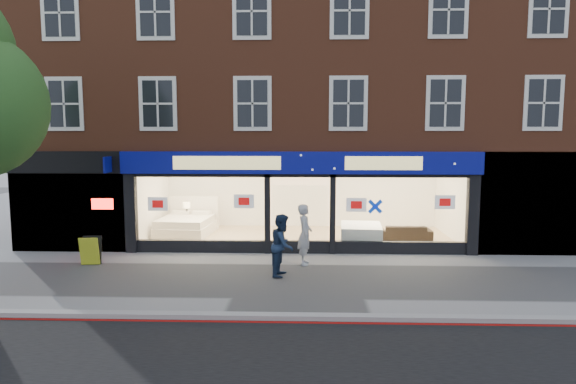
{
  "coord_description": "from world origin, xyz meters",
  "views": [
    {
      "loc": [
        0.16,
        -13.27,
        3.9
      ],
      "look_at": [
        -0.37,
        2.5,
        2.06
      ],
      "focal_mm": 32.0,
      "sensor_mm": 36.0,
      "label": 1
    }
  ],
  "objects_px": {
    "pedestrian_grey": "(305,234)",
    "pedestrian_blue": "(283,245)",
    "a_board": "(91,251)",
    "sofa": "(405,232)",
    "mattress_stack": "(361,235)",
    "display_bed": "(187,224)"
  },
  "relations": [
    {
      "from": "mattress_stack",
      "to": "sofa",
      "type": "bearing_deg",
      "value": 24.38
    },
    {
      "from": "a_board",
      "to": "pedestrian_blue",
      "type": "relative_size",
      "value": 0.5
    },
    {
      "from": "pedestrian_blue",
      "to": "pedestrian_grey",
      "type": "bearing_deg",
      "value": -15.29
    },
    {
      "from": "pedestrian_grey",
      "to": "pedestrian_blue",
      "type": "height_order",
      "value": "pedestrian_grey"
    },
    {
      "from": "sofa",
      "to": "pedestrian_grey",
      "type": "bearing_deg",
      "value": 41.22
    },
    {
      "from": "mattress_stack",
      "to": "sofa",
      "type": "height_order",
      "value": "mattress_stack"
    },
    {
      "from": "pedestrian_grey",
      "to": "a_board",
      "type": "bearing_deg",
      "value": 94.64
    },
    {
      "from": "pedestrian_blue",
      "to": "sofa",
      "type": "bearing_deg",
      "value": -33.32
    },
    {
      "from": "display_bed",
      "to": "pedestrian_grey",
      "type": "bearing_deg",
      "value": -36.41
    },
    {
      "from": "sofa",
      "to": "pedestrian_blue",
      "type": "relative_size",
      "value": 1.1
    },
    {
      "from": "display_bed",
      "to": "pedestrian_grey",
      "type": "distance_m",
      "value": 5.96
    },
    {
      "from": "display_bed",
      "to": "mattress_stack",
      "type": "distance_m",
      "value": 6.56
    },
    {
      "from": "display_bed",
      "to": "sofa",
      "type": "height_order",
      "value": "display_bed"
    },
    {
      "from": "a_board",
      "to": "pedestrian_grey",
      "type": "distance_m",
      "value": 6.36
    },
    {
      "from": "sofa",
      "to": "pedestrian_blue",
      "type": "xyz_separation_m",
      "value": [
        -4.15,
        -4.32,
        0.48
      ]
    },
    {
      "from": "mattress_stack",
      "to": "pedestrian_blue",
      "type": "relative_size",
      "value": 1.06
    },
    {
      "from": "a_board",
      "to": "pedestrian_grey",
      "type": "relative_size",
      "value": 0.47
    },
    {
      "from": "display_bed",
      "to": "sofa",
      "type": "bearing_deg",
      "value": -1.04
    },
    {
      "from": "sofa",
      "to": "a_board",
      "type": "height_order",
      "value": "a_board"
    },
    {
      "from": "mattress_stack",
      "to": "pedestrian_blue",
      "type": "height_order",
      "value": "pedestrian_blue"
    },
    {
      "from": "pedestrian_grey",
      "to": "pedestrian_blue",
      "type": "distance_m",
      "value": 1.39
    },
    {
      "from": "mattress_stack",
      "to": "a_board",
      "type": "distance_m",
      "value": 8.65
    }
  ]
}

